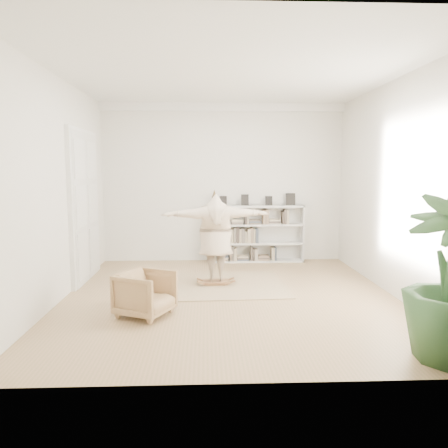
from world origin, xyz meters
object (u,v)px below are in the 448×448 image
at_px(armchair, 145,294).
at_px(rocker_board, 216,282).
at_px(person, 216,236).
at_px(bookshelf, 255,234).

bearing_deg(armchair, rocker_board, -6.12).
distance_m(rocker_board, person, 0.85).
height_order(armchair, person, person).
relative_size(rocker_board, person, 0.25).
height_order(bookshelf, person, person).
bearing_deg(armchair, bookshelf, -1.83).
height_order(rocker_board, person, person).
bearing_deg(rocker_board, person, 73.51).
distance_m(armchair, person, 2.04).
relative_size(armchair, person, 0.37).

